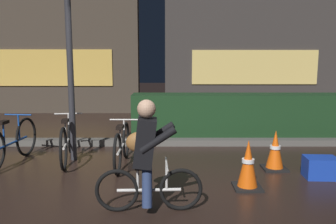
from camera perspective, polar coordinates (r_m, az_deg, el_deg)
name	(u,v)px	position (r m, az deg, el deg)	size (l,w,h in m)	color
ground_plane	(153,185)	(4.77, -2.42, -11.85)	(40.00, 40.00, 0.00)	black
sidewalk_curb	(157,142)	(6.86, -1.74, -4.92)	(12.00, 0.24, 0.12)	#56544F
hedge_row	(240,115)	(7.83, 11.70, -0.44)	(4.80, 0.70, 0.91)	#19381C
storefront_left	(52,41)	(11.53, -18.39, 10.94)	(5.22, 0.54, 4.45)	#42382D
storefront_right	(252,43)	(12.01, 13.52, 10.91)	(5.81, 0.54, 4.40)	#383330
street_post	(69,74)	(5.89, -15.87, 5.93)	(0.10, 0.10, 2.85)	#2D2D33
parked_bike_left_mid	(9,143)	(6.13, -24.52, -4.60)	(0.46, 1.67, 0.77)	black
parked_bike_center_left	(66,141)	(5.99, -16.34, -4.49)	(0.46, 1.64, 0.76)	black
parked_bike_center_right	(120,146)	(5.57, -7.76, -5.45)	(0.46, 1.53, 0.70)	black
traffic_cone_near	(246,165)	(4.69, 12.65, -8.40)	(0.36, 0.36, 0.65)	black
traffic_cone_far	(273,151)	(5.58, 16.81, -6.03)	(0.36, 0.36, 0.60)	black
blue_crate	(319,167)	(5.45, 23.36, -8.28)	(0.44, 0.32, 0.30)	#193DB7
cyclist	(145,155)	(3.85, -3.80, -7.08)	(1.19, 0.50, 1.25)	black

